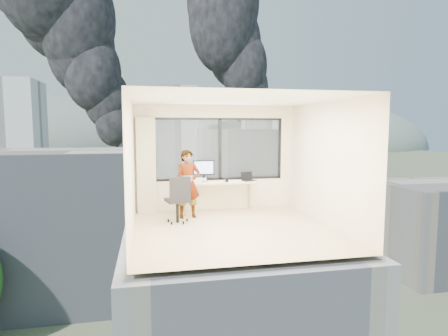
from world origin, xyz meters
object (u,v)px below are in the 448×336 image
object	(u,v)px
chair	(177,199)
laptop	(249,177)
desk	(219,197)
game_console	(199,179)
monitor	(204,171)
handbag	(248,176)
person	(188,184)

from	to	relation	value
chair	laptop	bearing A→B (deg)	12.52
desk	chair	distance (m)	1.38
game_console	laptop	world-z (taller)	laptop
chair	monitor	world-z (taller)	monitor
desk	game_console	size ratio (longest dim) A/B	5.34
game_console	handbag	world-z (taller)	handbag
person	monitor	distance (m)	0.76
person	game_console	distance (m)	0.72
desk	chair	xyz separation A→B (m)	(-1.07, -0.86, 0.15)
game_console	handbag	xyz separation A→B (m)	(1.25, 0.02, 0.05)
person	game_console	bearing A→B (deg)	54.27
monitor	laptop	distance (m)	1.13
game_console	handbag	bearing A→B (deg)	10.60
desk	game_console	world-z (taller)	game_console
person	handbag	distance (m)	1.72
monitor	handbag	xyz separation A→B (m)	(1.15, 0.08, -0.17)
person	game_console	xyz separation A→B (m)	(0.35, 0.63, 0.01)
laptop	person	bearing A→B (deg)	179.59
game_console	laptop	bearing A→B (deg)	-0.66
person	laptop	bearing A→B (deg)	8.12
chair	handbag	size ratio (longest dim) A/B	4.55
desk	person	size ratio (longest dim) A/B	1.16
person	handbag	xyz separation A→B (m)	(1.59, 0.65, 0.06)
handbag	monitor	bearing A→B (deg)	-161.98
chair	monitor	distance (m)	1.33
laptop	monitor	bearing A→B (deg)	156.60
desk	laptop	size ratio (longest dim) A/B	5.50
handbag	desk	bearing A→B (deg)	-150.92
person	laptop	xyz separation A→B (m)	(1.55, 0.41, 0.07)
desk	monitor	bearing A→B (deg)	158.93
desk	laptop	bearing A→B (deg)	-1.65
monitor	handbag	world-z (taller)	monitor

